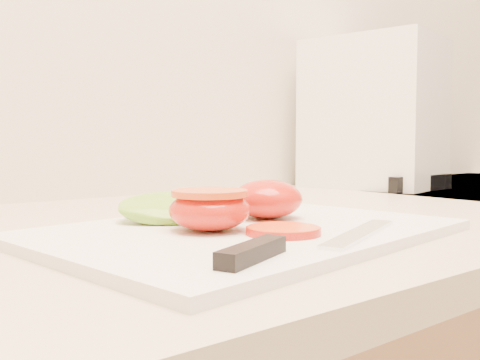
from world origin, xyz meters
TOP-DOWN VIEW (x-y plane):
  - cutting_board at (-0.31, 1.56)m, footprint 0.43×0.34m
  - tomato_half_dome at (-0.26, 1.59)m, footprint 0.08×0.08m
  - tomato_half_cut at (-0.35, 1.56)m, footprint 0.08×0.08m
  - tomato_slice_0 at (-0.31, 1.50)m, footprint 0.06×0.06m
  - lettuce_leaf_0 at (-0.34, 1.64)m, footprint 0.15×0.11m
  - knife at (-0.35, 1.45)m, footprint 0.26×0.08m
  - appliance at (0.26, 1.85)m, footprint 0.25×0.29m

SIDE VIEW (x-z plane):
  - cutting_board at x=-0.31m, z-range 0.93..0.94m
  - tomato_slice_0 at x=-0.31m, z-range 0.94..0.95m
  - knife at x=-0.35m, z-range 0.94..0.95m
  - lettuce_leaf_0 at x=-0.34m, z-range 0.94..0.96m
  - tomato_half_dome at x=-0.26m, z-range 0.94..0.98m
  - tomato_half_cut at x=-0.35m, z-range 0.94..0.98m
  - appliance at x=0.26m, z-range 0.93..1.23m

